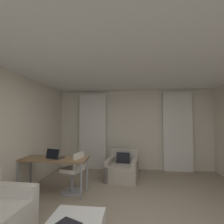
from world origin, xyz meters
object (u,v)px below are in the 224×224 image
Objects in this scene: desk at (54,161)px; laptop at (55,156)px; magazine_open at (68,224)px; armchair at (122,169)px; desk_chair at (74,175)px.

desk is 0.13m from laptop.
laptop reaches higher than magazine_open.
armchair is at bearing 38.56° from laptop.
magazine_open is (0.52, -1.70, -0.03)m from desk_chair.
desk_chair is at bearing 7.48° from desk.
laptop is (-1.42, -1.13, 0.54)m from armchair.
armchair is 1.86m from desk.
desk_chair is at bearing 15.08° from laptop.
desk_chair is (-1.03, -1.03, 0.13)m from armchair.
desk_chair is (0.43, 0.06, -0.30)m from desk.
laptop is 1.11× the size of magazine_open.
magazine_open is at bearing -59.89° from desk.
desk_chair is 1.78m from magazine_open.
desk is at bearing -143.34° from armchair.
laptop is at bearing -56.63° from desk.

